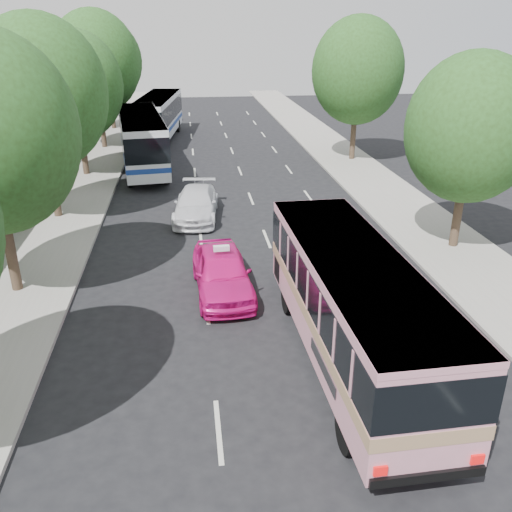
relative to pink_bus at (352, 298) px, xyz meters
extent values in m
plane|color=black|center=(-1.92, -0.45, -1.98)|extent=(120.00, 120.00, 0.00)
cube|color=#9E998E|center=(-10.42, 19.55, -1.91)|extent=(4.00, 90.00, 0.15)
cube|color=#9E998E|center=(6.58, 19.55, -1.92)|extent=(4.00, 90.00, 0.12)
cube|color=#9E998E|center=(-12.22, 19.55, -1.08)|extent=(0.30, 90.00, 1.50)
cylinder|color=#38281E|center=(-10.42, 5.55, -0.18)|extent=(0.36, 0.36, 3.61)
cylinder|color=#38281E|center=(-10.62, 13.55, -0.08)|extent=(0.36, 0.36, 3.80)
ellipsoid|color=#264518|center=(-10.62, 13.55, 3.92)|extent=(6.00, 6.00, 6.90)
sphere|color=#264518|center=(-10.22, 13.25, 5.12)|extent=(3.90, 3.90, 3.90)
cylinder|color=#38281E|center=(-10.52, 21.55, -0.23)|extent=(0.36, 0.36, 3.50)
ellipsoid|color=#264518|center=(-10.52, 21.55, 3.45)|extent=(5.52, 5.52, 6.35)
sphere|color=#264518|center=(-10.12, 21.25, 4.55)|extent=(3.59, 3.59, 3.59)
cylinder|color=#38281E|center=(-10.42, 29.55, 0.01)|extent=(0.36, 0.36, 3.99)
ellipsoid|color=#264518|center=(-10.42, 29.55, 4.21)|extent=(6.30, 6.30, 7.24)
sphere|color=#264518|center=(-10.02, 29.25, 5.47)|extent=(4.09, 4.09, 4.09)
cylinder|color=#38281E|center=(-10.62, 37.55, -0.12)|extent=(0.36, 0.36, 3.72)
ellipsoid|color=#264518|center=(-10.62, 37.55, 3.80)|extent=(5.88, 5.88, 6.76)
sphere|color=#264518|center=(-10.22, 37.25, 4.98)|extent=(3.82, 3.82, 3.82)
cylinder|color=#38281E|center=(6.78, 7.55, -0.37)|extent=(0.36, 0.36, 3.23)
ellipsoid|color=#264518|center=(6.78, 7.55, 3.03)|extent=(5.10, 5.10, 5.87)
sphere|color=#264518|center=(7.18, 7.25, 4.05)|extent=(3.32, 3.31, 3.31)
cylinder|color=#38281E|center=(7.08, 23.55, -0.08)|extent=(0.36, 0.36, 3.80)
ellipsoid|color=#264518|center=(7.08, 23.55, 3.92)|extent=(6.00, 6.00, 6.90)
sphere|color=#264518|center=(7.48, 23.25, 5.12)|extent=(3.90, 3.90, 3.90)
cube|color=#CE8598|center=(0.00, 0.00, -0.13)|extent=(2.74, 10.01, 2.67)
cube|color=#9E7A59|center=(0.00, 0.00, -0.44)|extent=(2.78, 10.03, 0.35)
cube|color=black|center=(0.00, 0.00, 0.36)|extent=(2.79, 10.04, 1.09)
cube|color=#CE8598|center=(0.00, 0.00, 1.12)|extent=(2.76, 10.03, 0.16)
cylinder|color=black|center=(-1.17, 2.96, -1.46)|extent=(0.32, 1.04, 1.03)
cylinder|color=black|center=(1.02, 3.01, -1.46)|extent=(0.32, 1.04, 1.03)
cylinder|color=black|center=(-1.01, -3.41, -1.46)|extent=(0.32, 1.04, 1.03)
cylinder|color=black|center=(1.18, -3.35, -1.46)|extent=(0.32, 1.04, 1.03)
imported|color=#E31382|center=(-3.23, 4.62, -1.18)|extent=(2.15, 4.82, 1.61)
imported|color=silver|center=(-3.92, 12.76, -1.27)|extent=(2.48, 5.08, 1.42)
cube|color=white|center=(-7.09, 22.95, 0.01)|extent=(3.85, 11.71, 2.92)
cube|color=black|center=(-7.09, 22.95, 0.37)|extent=(3.90, 11.75, 1.44)
cube|color=navy|center=(-7.09, 22.95, -0.74)|extent=(3.89, 11.73, 0.29)
cube|color=white|center=(-7.09, 22.95, 1.40)|extent=(3.87, 11.73, 0.13)
cylinder|color=black|center=(-8.61, 26.43, -1.45)|extent=(0.43, 1.08, 1.05)
cylinder|color=black|center=(-6.48, 26.69, -1.45)|extent=(0.43, 1.08, 1.05)
cylinder|color=black|center=(-7.66, 18.82, -1.45)|extent=(0.43, 1.08, 1.05)
cylinder|color=black|center=(-5.53, 19.09, -1.45)|extent=(0.43, 1.08, 1.05)
cube|color=white|center=(-6.42, 32.35, -0.02)|extent=(3.76, 11.58, 2.89)
cube|color=black|center=(-6.42, 32.35, 0.34)|extent=(3.81, 11.61, 1.42)
cube|color=navy|center=(-6.42, 32.35, -0.75)|extent=(3.80, 11.60, 0.28)
cube|color=white|center=(-6.42, 32.35, 1.36)|extent=(3.78, 11.60, 0.13)
cylinder|color=black|center=(-7.04, 36.05, -1.46)|extent=(0.43, 1.07, 1.04)
cylinder|color=black|center=(-4.94, 35.80, -1.46)|extent=(0.43, 1.07, 1.04)
cylinder|color=black|center=(-7.95, 28.53, -1.46)|extent=(0.43, 1.07, 1.04)
cylinder|color=black|center=(-5.85, 28.27, -1.46)|extent=(0.43, 1.07, 1.04)
cube|color=silver|center=(-3.23, 4.62, -0.28)|extent=(0.56, 0.21, 0.18)
camera|label=1|loc=(-4.22, -12.50, 6.83)|focal=38.00mm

